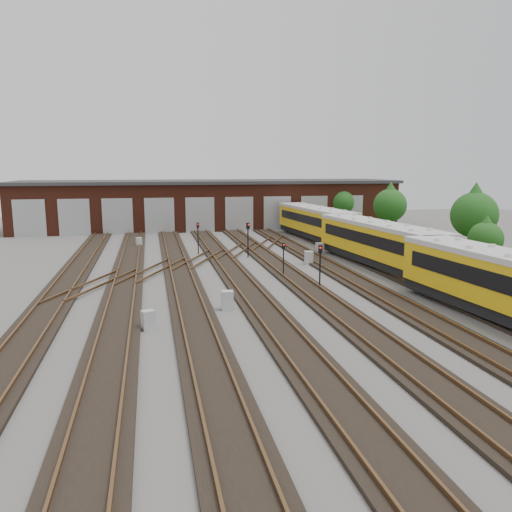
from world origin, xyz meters
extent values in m
plane|color=#4E4B48|center=(0.00, 0.00, 0.00)|extent=(120.00, 120.00, 0.00)
cube|color=black|center=(-14.00, 0.00, 0.09)|extent=(2.40, 70.00, 0.18)
cube|color=brown|center=(-14.72, 0.00, 0.26)|extent=(0.10, 70.00, 0.15)
cube|color=brown|center=(-13.28, 0.00, 0.26)|extent=(0.10, 70.00, 0.15)
cube|color=black|center=(-10.00, 0.00, 0.09)|extent=(2.40, 70.00, 0.18)
cube|color=brown|center=(-10.72, 0.00, 0.26)|extent=(0.10, 70.00, 0.15)
cube|color=brown|center=(-9.28, 0.00, 0.26)|extent=(0.10, 70.00, 0.15)
cube|color=black|center=(-6.00, 0.00, 0.09)|extent=(2.40, 70.00, 0.18)
cube|color=brown|center=(-6.72, 0.00, 0.26)|extent=(0.10, 70.00, 0.15)
cube|color=brown|center=(-5.28, 0.00, 0.26)|extent=(0.10, 70.00, 0.15)
cube|color=black|center=(-2.00, 0.00, 0.09)|extent=(2.40, 70.00, 0.18)
cube|color=brown|center=(-2.72, 0.00, 0.26)|extent=(0.10, 70.00, 0.15)
cube|color=brown|center=(-1.28, 0.00, 0.26)|extent=(0.10, 70.00, 0.15)
cube|color=black|center=(2.00, 0.00, 0.09)|extent=(2.40, 70.00, 0.18)
cube|color=brown|center=(1.28, 0.00, 0.26)|extent=(0.10, 70.00, 0.15)
cube|color=brown|center=(2.72, 0.00, 0.26)|extent=(0.10, 70.00, 0.15)
cube|color=black|center=(6.00, 0.00, 0.09)|extent=(2.40, 70.00, 0.18)
cube|color=brown|center=(5.28, 0.00, 0.26)|extent=(0.10, 70.00, 0.15)
cube|color=brown|center=(6.72, 0.00, 0.26)|extent=(0.10, 70.00, 0.15)
cube|color=black|center=(10.00, 0.00, 0.09)|extent=(2.40, 70.00, 0.18)
cube|color=brown|center=(9.28, 0.00, 0.26)|extent=(0.10, 70.00, 0.15)
cube|color=brown|center=(10.72, 0.00, 0.26)|extent=(0.10, 70.00, 0.15)
cube|color=black|center=(14.00, 0.00, 0.09)|extent=(2.40, 70.00, 0.18)
cube|color=brown|center=(13.28, 0.00, 0.26)|extent=(0.10, 70.00, 0.15)
cube|color=brown|center=(14.72, 0.00, 0.26)|extent=(0.10, 70.00, 0.15)
cube|color=brown|center=(-8.00, 10.00, 0.26)|extent=(5.40, 9.62, 0.15)
cube|color=brown|center=(-4.00, 14.00, 0.26)|extent=(5.40, 9.62, 0.15)
cube|color=brown|center=(0.00, 18.00, 0.26)|extent=(5.40, 9.62, 0.15)
cube|color=brown|center=(-12.00, 6.00, 0.26)|extent=(5.40, 9.62, 0.15)
cube|color=brown|center=(4.00, 22.00, 0.26)|extent=(5.40, 9.62, 0.15)
cube|color=#522014|center=(0.00, 40.00, 3.00)|extent=(50.00, 12.00, 6.00)
cube|color=#303033|center=(0.00, 40.00, 6.15)|extent=(51.00, 12.50, 0.40)
cube|color=#999B9E|center=(-22.00, 33.98, 2.20)|extent=(3.60, 0.12, 4.40)
cube|color=#999B9E|center=(-17.00, 33.98, 2.20)|extent=(3.60, 0.12, 4.40)
cube|color=#999B9E|center=(-12.00, 33.98, 2.20)|extent=(3.60, 0.12, 4.40)
cube|color=#999B9E|center=(-7.00, 33.98, 2.20)|extent=(3.60, 0.12, 4.40)
cube|color=#999B9E|center=(-2.00, 33.98, 2.20)|extent=(3.60, 0.12, 4.40)
cube|color=#999B9E|center=(3.00, 33.98, 2.20)|extent=(3.60, 0.12, 4.40)
cube|color=#999B9E|center=(8.00, 33.98, 2.20)|extent=(3.60, 0.12, 4.40)
cube|color=#999B9E|center=(13.00, 33.98, 2.20)|extent=(3.60, 0.12, 4.40)
cube|color=#999B9E|center=(18.00, 33.98, 2.20)|extent=(3.60, 0.12, 4.40)
cube|color=#244818|center=(19.00, 10.00, 0.03)|extent=(8.00, 55.00, 0.05)
cube|color=black|center=(8.58, -7.43, 2.44)|extent=(1.20, 14.23, 0.92)
cube|color=black|center=(10.00, 8.68, 0.65)|extent=(3.77, 16.36, 0.65)
cube|color=yellow|center=(10.00, 8.68, 2.17)|extent=(4.09, 16.39, 2.38)
cube|color=silver|center=(10.00, 8.68, 3.52)|extent=(4.20, 16.40, 0.32)
cube|color=black|center=(8.58, 8.57, 2.44)|extent=(1.20, 14.23, 0.92)
cube|color=black|center=(11.42, 8.79, 2.44)|extent=(1.20, 14.23, 0.92)
cube|color=black|center=(10.00, 24.68, 0.65)|extent=(3.77, 16.36, 0.65)
cube|color=yellow|center=(10.00, 24.68, 2.17)|extent=(4.09, 16.39, 2.38)
cube|color=silver|center=(10.00, 24.68, 3.52)|extent=(4.20, 16.40, 0.32)
cube|color=black|center=(8.58, 24.57, 2.44)|extent=(1.20, 14.23, 0.92)
cube|color=black|center=(11.42, 24.79, 2.44)|extent=(1.20, 14.23, 0.92)
cylinder|color=black|center=(-3.79, 17.95, 1.25)|extent=(0.10, 0.10, 2.50)
cube|color=black|center=(-3.79, 17.95, 2.74)|extent=(0.25, 0.16, 0.49)
sphere|color=red|center=(-3.79, 17.86, 2.84)|extent=(0.12, 0.12, 0.12)
cylinder|color=black|center=(1.41, 6.45, 1.07)|extent=(0.09, 0.09, 2.13)
cube|color=black|center=(1.41, 6.45, 2.36)|extent=(0.24, 0.16, 0.46)
sphere|color=red|center=(1.41, 6.35, 2.46)|extent=(0.11, 0.11, 0.11)
cylinder|color=black|center=(0.42, 15.04, 1.31)|extent=(0.11, 0.11, 2.62)
cube|color=black|center=(0.42, 15.04, 2.91)|extent=(0.33, 0.27, 0.57)
sphere|color=red|center=(0.42, 14.93, 3.02)|extent=(0.14, 0.14, 0.14)
cylinder|color=black|center=(2.90, 2.57, 1.22)|extent=(0.11, 0.11, 2.43)
cube|color=black|center=(2.90, 2.57, 2.70)|extent=(0.30, 0.22, 0.53)
sphere|color=red|center=(2.90, 2.46, 2.80)|extent=(0.13, 0.13, 0.13)
cube|color=#ACAFB1|center=(-8.40, -3.95, 0.50)|extent=(0.74, 0.68, 1.01)
cube|color=#ACAFB1|center=(-9.36, 23.68, 0.48)|extent=(0.67, 0.60, 0.96)
cube|color=#ACAFB1|center=(-3.96, -1.21, 0.56)|extent=(0.71, 0.61, 1.11)
cube|color=#ACAFB1|center=(4.82, 10.88, 0.56)|extent=(0.74, 0.65, 1.13)
cube|color=#ACAFB1|center=(7.41, 15.54, 0.54)|extent=(0.73, 0.65, 1.08)
cylinder|color=#342417|center=(17.12, 35.00, 0.94)|extent=(0.22, 0.22, 1.88)
sphere|color=#174814|center=(17.12, 35.00, 3.45)|extent=(3.65, 3.65, 3.65)
cone|color=#174814|center=(17.12, 35.00, 4.75)|extent=(3.13, 3.13, 2.61)
cylinder|color=#342417|center=(19.58, 25.71, 1.00)|extent=(0.27, 0.27, 2.00)
sphere|color=#174814|center=(19.58, 25.71, 3.67)|extent=(3.89, 3.89, 3.89)
cone|color=#174814|center=(19.58, 25.71, 5.06)|extent=(3.33, 3.33, 2.78)
cylinder|color=#342417|center=(20.31, 10.99, 1.06)|extent=(0.22, 0.22, 2.11)
sphere|color=#174814|center=(20.31, 10.99, 3.87)|extent=(4.11, 4.11, 4.11)
cone|color=#174814|center=(20.31, 10.99, 5.34)|extent=(3.52, 3.52, 2.93)
cylinder|color=#342417|center=(17.52, 5.48, 0.69)|extent=(0.25, 0.25, 1.38)
sphere|color=#174814|center=(17.52, 5.48, 2.53)|extent=(2.69, 2.69, 2.69)
cone|color=#174814|center=(17.52, 5.48, 3.49)|extent=(2.30, 2.30, 1.92)
sphere|color=#174814|center=(17.02, 10.94, 0.64)|extent=(1.28, 1.28, 1.28)
sphere|color=#174814|center=(16.93, 20.88, 0.61)|extent=(1.21, 1.21, 1.21)
sphere|color=#174814|center=(19.13, 28.93, 0.81)|extent=(1.62, 1.62, 1.62)
camera|label=1|loc=(-8.10, -28.58, 8.04)|focal=35.00mm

